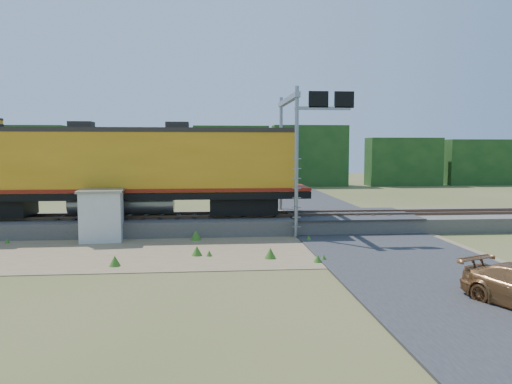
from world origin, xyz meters
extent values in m
plane|color=#475123|center=(0.00, 0.00, 0.00)|extent=(140.00, 140.00, 0.00)
cube|color=slate|center=(0.00, 6.00, 0.40)|extent=(70.00, 5.00, 0.80)
cube|color=brown|center=(0.00, 5.28, 0.88)|extent=(70.00, 0.10, 0.16)
cube|color=brown|center=(0.00, 6.72, 0.88)|extent=(70.00, 0.10, 0.16)
cube|color=#8C7754|center=(-2.00, 0.50, 0.01)|extent=(26.00, 8.00, 0.03)
cube|color=#38383A|center=(7.00, 6.00, 0.83)|extent=(7.00, 5.20, 0.06)
cube|color=#38383A|center=(7.00, 22.00, 0.04)|extent=(7.00, 24.00, 0.08)
cube|color=#183E16|center=(0.00, 38.00, 3.25)|extent=(36.00, 3.00, 6.50)
cube|color=black|center=(0.90, 6.00, 1.42)|extent=(3.69, 2.36, 0.92)
cube|color=black|center=(-5.76, 6.00, 2.07)|extent=(20.50, 3.07, 0.37)
cylinder|color=gray|center=(-5.76, 6.00, 1.57)|extent=(5.64, 1.23, 1.23)
cube|color=orange|center=(-5.76, 6.00, 3.84)|extent=(18.96, 2.97, 3.18)
cube|color=maroon|center=(-5.76, 6.00, 2.37)|extent=(20.50, 3.13, 0.18)
cube|color=#28231E|center=(-5.76, 6.00, 5.55)|extent=(18.96, 3.02, 0.25)
cube|color=#28231E|center=(-7.81, 6.00, 5.79)|extent=(1.23, 1.02, 0.46)
cube|color=#28231E|center=(-2.68, 6.00, 5.79)|extent=(1.23, 1.02, 0.46)
cube|color=silver|center=(-6.28, 3.32, 1.22)|extent=(2.13, 2.13, 2.45)
cube|color=gray|center=(-6.28, 3.32, 2.50)|extent=(2.35, 2.35, 0.12)
cylinder|color=gray|center=(3.45, 3.20, 3.85)|extent=(0.20, 0.20, 7.69)
cylinder|color=gray|center=(3.45, 8.80, 3.85)|extent=(0.20, 0.20, 7.69)
cube|color=gray|center=(3.45, 6.00, 7.25)|extent=(0.27, 6.20, 0.27)
cube|color=gray|center=(4.77, 3.20, 6.59)|extent=(2.86, 0.16, 0.16)
cube|color=black|center=(4.55, 3.20, 7.03)|extent=(0.99, 0.16, 0.82)
cube|color=black|center=(5.87, 3.20, 7.03)|extent=(0.99, 0.16, 0.82)
camera|label=1|loc=(-0.88, -21.78, 4.58)|focal=35.00mm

